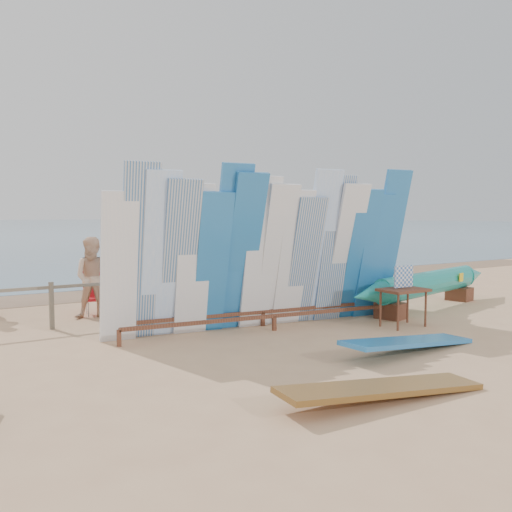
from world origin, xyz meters
TOP-DOWN VIEW (x-y plane):
  - ground at (0.00, 0.00)m, footprint 160.00×160.00m
  - wet_sand_strip at (0.00, 7.20)m, footprint 40.00×2.60m
  - fence at (0.00, 3.00)m, footprint 12.08×0.08m
  - main_surfboard_rack at (1.51, 0.87)m, footprint 6.25×1.55m
  - side_surfboard_rack at (3.95, 1.86)m, footprint 2.44×1.79m
  - outrigger_canoe at (5.83, 0.67)m, footprint 6.08×1.90m
  - vendor_table at (3.78, -0.42)m, footprint 0.91×0.66m
  - flat_board_c at (0.40, -3.18)m, footprint 2.74×0.85m
  - flat_board_d at (2.38, -1.83)m, footprint 2.73×0.78m
  - beach_chair_left at (-0.79, 4.08)m, footprint 0.72×0.74m
  - beach_chair_right at (1.56, 3.95)m, footprint 0.74×0.75m
  - stroller at (2.62, 3.99)m, footprint 0.80×0.95m
  - beachgoer_8 at (4.85, 4.57)m, footprint 0.89×0.89m
  - beachgoer_7 at (1.51, 5.61)m, footprint 0.65×0.41m
  - beachgoer_2 at (-1.01, 3.63)m, footprint 0.92×0.68m
  - beachgoer_9 at (5.01, 6.85)m, footprint 0.99×1.14m
  - beachgoer_6 at (0.77, 4.94)m, footprint 0.63×0.84m
  - beachgoer_extra_0 at (6.45, 5.22)m, footprint 1.04×1.26m
  - beachgoer_5 at (2.47, 5.45)m, footprint 1.61×1.05m

SIDE VIEW (x-z plane):
  - ground at x=0.00m, z-range 0.00..0.00m
  - wet_sand_strip at x=0.00m, z-range -0.01..0.01m
  - flat_board_c at x=0.40m, z-range -0.14..0.14m
  - flat_board_d at x=2.38m, z-range -0.16..0.16m
  - beach_chair_right at x=1.56m, z-range -0.18..0.68m
  - beach_chair_left at x=-0.79m, z-range -0.20..0.77m
  - vendor_table at x=3.78m, z-range -0.20..0.99m
  - stroller at x=2.62m, z-range -0.11..1.00m
  - outrigger_canoe at x=5.83m, z-range 0.12..0.99m
  - fence at x=0.00m, z-range 0.18..1.08m
  - beachgoer_6 at x=0.77m, z-range 0.00..1.55m
  - beachgoer_5 at x=2.47m, z-range 0.00..1.66m
  - beachgoer_9 at x=5.01m, z-range 0.00..1.68m
  - beachgoer_7 at x=1.51m, z-range 0.00..1.68m
  - beachgoer_2 at x=-1.01m, z-range 0.00..1.71m
  - beachgoer_8 at x=4.85m, z-range 0.00..1.75m
  - beachgoer_extra_0 at x=6.45m, z-range 0.00..1.82m
  - side_surfboard_rack at x=3.95m, z-range -0.14..2.65m
  - main_surfboard_rack at x=1.51m, z-range -0.16..2.93m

